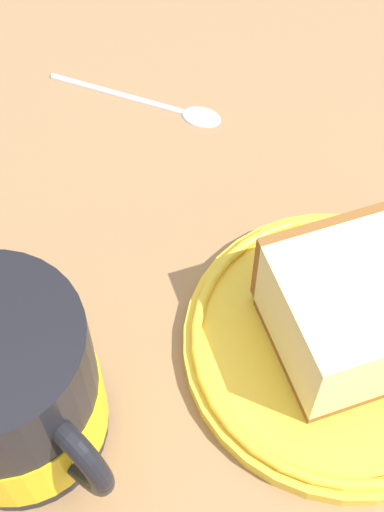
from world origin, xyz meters
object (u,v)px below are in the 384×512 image
object	(u,v)px
small_plate	(341,342)
teaspoon	(170,106)
cake_slice	(349,311)
tea_mug	(9,392)

from	to	relation	value
small_plate	teaspoon	world-z (taller)	small_plate
small_plate	teaspoon	distance (cm)	22.51
cake_slice	teaspoon	size ratio (longest dim) A/B	0.77
cake_slice	tea_mug	world-z (taller)	tea_mug
small_plate	teaspoon	xyz separation A→B (cm)	(4.26, -22.10, -0.48)
tea_mug	cake_slice	bearing A→B (deg)	178.96
cake_slice	teaspoon	world-z (taller)	cake_slice
teaspoon	tea_mug	bearing A→B (deg)	55.62
tea_mug	teaspoon	world-z (taller)	tea_mug
tea_mug	teaspoon	xyz separation A→B (cm)	(-14.70, -21.49, -4.55)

